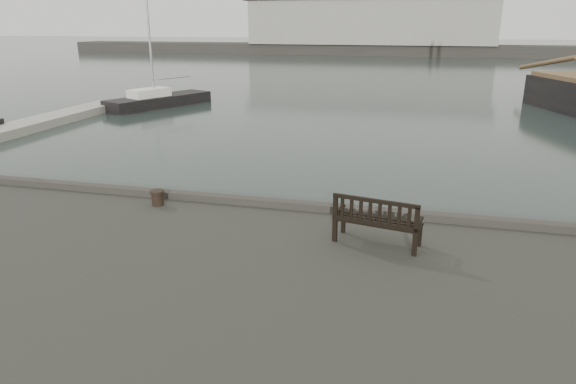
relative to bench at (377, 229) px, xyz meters
The scene contains 5 objects.
ground 3.07m from the bench, 129.90° to the left, with size 400.00×400.00×0.00m, color black.
breakwater 94.09m from the bench, 93.73° to the left, with size 140.00×9.50×12.20m.
bench is the anchor object (origin of this frame).
bollard_left 5.77m from the bench, 169.11° to the left, with size 0.37×0.37×0.39m, color black.
yacht_d 31.05m from the bench, 126.12° to the left, with size 5.54×8.59×10.76m.
Camera 1 is at (2.19, -12.00, 6.03)m, focal length 32.00 mm.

